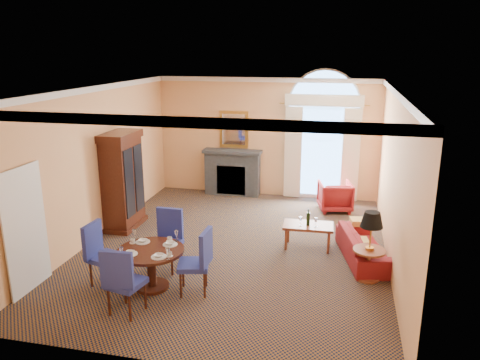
% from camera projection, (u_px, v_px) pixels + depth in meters
% --- Properties ---
extents(ground, '(7.50, 7.50, 0.00)m').
position_uv_depth(ground, '(235.00, 247.00, 9.57)').
color(ground, '#101932').
rests_on(ground, ground).
extents(room_envelope, '(6.04, 7.52, 3.45)m').
position_uv_depth(room_envelope, '(241.00, 121.00, 9.52)').
color(room_envelope, '#F1B173').
rests_on(room_envelope, ground).
extents(armoire, '(0.62, 1.11, 2.18)m').
position_uv_depth(armoire, '(123.00, 182.00, 10.44)').
color(armoire, black).
rests_on(armoire, ground).
extents(dining_table, '(1.12, 1.12, 0.90)m').
position_uv_depth(dining_table, '(151.00, 259.00, 7.82)').
color(dining_table, black).
rests_on(dining_table, ground).
extents(dining_chair_north, '(0.53, 0.53, 1.11)m').
position_uv_depth(dining_chair_north, '(168.00, 235.00, 8.57)').
color(dining_chair_north, navy).
rests_on(dining_chair_north, ground).
extents(dining_chair_south, '(0.58, 0.58, 1.11)m').
position_uv_depth(dining_chair_south, '(122.00, 278.00, 6.96)').
color(dining_chair_south, navy).
rests_on(dining_chair_south, ground).
extents(dining_chair_east, '(0.60, 0.60, 1.11)m').
position_uv_depth(dining_chair_east, '(199.00, 258.00, 7.63)').
color(dining_chair_east, navy).
rests_on(dining_chair_east, ground).
extents(dining_chair_west, '(0.61, 0.61, 1.11)m').
position_uv_depth(dining_chair_west, '(100.00, 250.00, 7.92)').
color(dining_chair_west, navy).
rests_on(dining_chair_west, ground).
extents(sofa, '(1.12, 1.95, 0.54)m').
position_uv_depth(sofa, '(364.00, 246.00, 8.97)').
color(sofa, maroon).
rests_on(sofa, ground).
extents(armchair, '(0.94, 0.96, 0.73)m').
position_uv_depth(armchair, '(335.00, 196.00, 11.68)').
color(armchair, maroon).
rests_on(armchair, ground).
extents(coffee_table, '(1.02, 0.59, 0.85)m').
position_uv_depth(coffee_table, '(308.00, 227.00, 9.43)').
color(coffee_table, brown).
rests_on(coffee_table, ground).
extents(side_table, '(0.57, 0.57, 1.23)m').
position_uv_depth(side_table, '(370.00, 237.00, 8.04)').
color(side_table, brown).
rests_on(side_table, ground).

